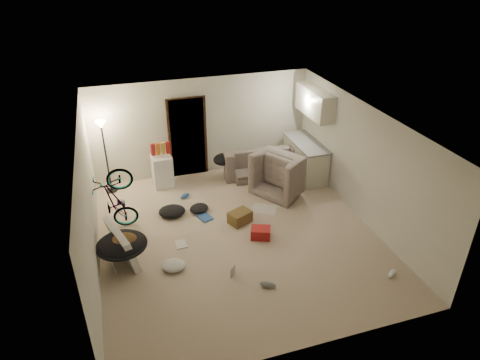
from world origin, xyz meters
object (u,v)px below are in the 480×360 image
object	(u,v)px
saucer_chair	(122,249)
tv_box	(122,244)
kitchen_counter	(305,160)
drink_case_a	(240,217)
floor_lamp	(104,142)
armchair	(286,175)
mini_fridge	(162,171)
bicycle	(118,213)
drink_case_b	(261,233)
sofa	(259,163)
juicer	(240,217)

from	to	relation	value
saucer_chair	tv_box	size ratio (longest dim) A/B	0.86
kitchen_counter	drink_case_a	size ratio (longest dim) A/B	3.25
tv_box	drink_case_a	bearing A→B (deg)	-5.59
saucer_chair	floor_lamp	bearing A→B (deg)	91.96
armchair	mini_fridge	distance (m)	3.03
bicycle	floor_lamp	bearing A→B (deg)	6.77
floor_lamp	drink_case_b	distance (m)	4.20
floor_lamp	bicycle	distance (m)	1.93
kitchen_counter	saucer_chair	distance (m)	5.25
sofa	mini_fridge	bearing A→B (deg)	1.08
armchair	drink_case_a	distance (m)	1.85
floor_lamp	saucer_chair	xyz separation A→B (m)	(0.10, -2.92, -0.92)
sofa	tv_box	bearing A→B (deg)	38.12
bicycle	drink_case_b	distance (m)	2.97
tv_box	drink_case_a	xyz separation A→B (m)	(2.48, 0.51, -0.22)
floor_lamp	kitchen_counter	bearing A→B (deg)	-7.66
drink_case_b	drink_case_a	bearing A→B (deg)	132.46
drink_case_b	juicer	size ratio (longest dim) A/B	1.79
kitchen_counter	drink_case_b	bearing A→B (deg)	-132.16
juicer	mini_fridge	bearing A→B (deg)	123.30
floor_lamp	juicer	size ratio (longest dim) A/B	8.23
kitchen_counter	tv_box	distance (m)	5.17
kitchen_counter	juicer	size ratio (longest dim) A/B	6.82
tv_box	floor_lamp	bearing A→B (deg)	74.93
armchair	mini_fridge	world-z (taller)	mini_fridge
sofa	saucer_chair	xyz separation A→B (m)	(-3.65, -2.72, 0.11)
saucer_chair	drink_case_b	size ratio (longest dim) A/B	2.36
tv_box	juicer	size ratio (longest dim) A/B	4.91
kitchen_counter	drink_case_b	distance (m)	3.01
sofa	armchair	size ratio (longest dim) A/B	1.64
kitchen_counter	mini_fridge	bearing A→B (deg)	171.26
kitchen_counter	mini_fridge	distance (m)	3.62
armchair	drink_case_b	xyz separation A→B (m)	(-1.26, -1.70, -0.27)
mini_fridge	tv_box	xyz separation A→B (m)	(-1.15, -2.63, -0.04)
kitchen_counter	drink_case_a	distance (m)	2.76
tv_box	drink_case_b	distance (m)	2.74
sofa	bicycle	xyz separation A→B (m)	(-3.65, -1.51, 0.12)
bicycle	mini_fridge	world-z (taller)	bicycle
armchair	drink_case_a	xyz separation A→B (m)	(-1.50, -1.05, -0.25)
juicer	armchair	bearing A→B (deg)	33.83
kitchen_counter	saucer_chair	size ratio (longest dim) A/B	1.61
drink_case_a	floor_lamp	bearing A→B (deg)	115.14
bicycle	tv_box	bearing A→B (deg)	-176.58
kitchen_counter	sofa	xyz separation A→B (m)	(-1.08, 0.45, -0.16)
bicycle	drink_case_a	bearing A→B (deg)	-98.31
armchair	juicer	distance (m)	1.81
drink_case_a	drink_case_b	size ratio (longest dim) A/B	1.17
tv_box	juicer	distance (m)	2.58
kitchen_counter	mini_fridge	world-z (taller)	kitchen_counter
drink_case_b	kitchen_counter	bearing A→B (deg)	70.04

